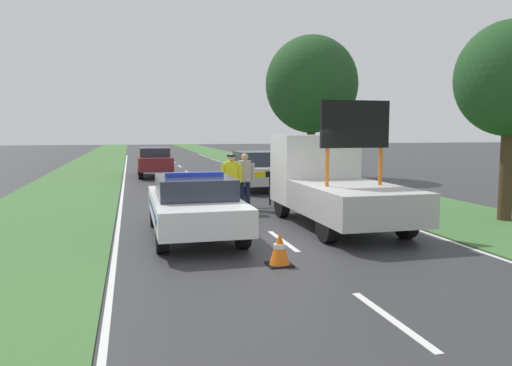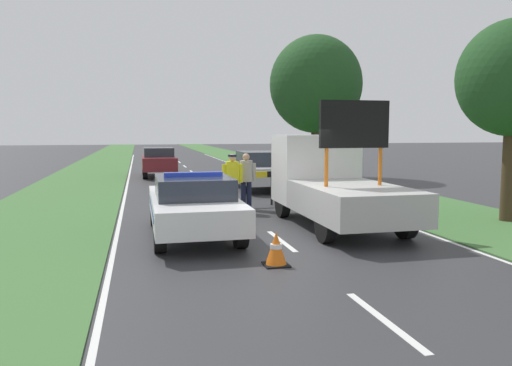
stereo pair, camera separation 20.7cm
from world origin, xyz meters
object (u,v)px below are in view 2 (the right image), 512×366
(queued_car_sedan_silver, at_px, (260,170))
(traffic_cone_near_truck, at_px, (276,249))
(road_barrier, at_px, (242,178))
(traffic_cone_centre_front, at_px, (295,192))
(pedestrian_civilian, at_px, (246,176))
(roadside_tree_near_left, at_px, (316,85))
(queued_car_wagon_maroon, at_px, (159,161))
(work_truck, at_px, (332,183))
(police_officer, at_px, (232,178))
(police_car, at_px, (193,204))
(traffic_cone_near_police, at_px, (229,207))

(queued_car_sedan_silver, bearing_deg, traffic_cone_near_truck, 77.79)
(road_barrier, height_order, traffic_cone_centre_front, road_barrier)
(pedestrian_civilian, xyz_separation_m, traffic_cone_centre_front, (2.20, 1.86, -0.78))
(traffic_cone_near_truck, xyz_separation_m, roadside_tree_near_left, (6.66, 16.34, 4.55))
(pedestrian_civilian, xyz_separation_m, queued_car_sedan_silver, (1.69, 5.15, -0.21))
(roadside_tree_near_left, bearing_deg, traffic_cone_centre_front, -114.69)
(traffic_cone_centre_front, distance_m, queued_car_sedan_silver, 3.38)
(roadside_tree_near_left, bearing_deg, queued_car_wagon_maroon, 163.56)
(traffic_cone_centre_front, relative_size, traffic_cone_near_truck, 0.81)
(work_truck, xyz_separation_m, queued_car_sedan_silver, (0.02, 8.15, -0.28))
(traffic_cone_near_truck, bearing_deg, police_officer, 86.93)
(police_car, bearing_deg, traffic_cone_near_police, 63.48)
(traffic_cone_centre_front, xyz_separation_m, traffic_cone_near_truck, (-3.06, -8.50, 0.06))
(police_officer, bearing_deg, road_barrier, -135.17)
(traffic_cone_near_police, distance_m, traffic_cone_centre_front, 4.28)
(work_truck, distance_m, queued_car_sedan_silver, 8.15)
(traffic_cone_near_police, relative_size, traffic_cone_near_truck, 0.86)
(police_officer, height_order, queued_car_wagon_maroon, police_officer)
(pedestrian_civilian, relative_size, traffic_cone_near_police, 3.23)
(pedestrian_civilian, distance_m, queued_car_wagon_maroon, 12.28)
(traffic_cone_near_truck, bearing_deg, queued_car_sedan_silver, 77.79)
(traffic_cone_near_police, bearing_deg, traffic_cone_centre_front, 46.03)
(traffic_cone_near_police, relative_size, roadside_tree_near_left, 0.07)
(police_officer, xyz_separation_m, queued_car_wagon_maroon, (-1.71, 12.56, -0.22))
(traffic_cone_near_truck, bearing_deg, roadside_tree_near_left, 67.81)
(road_barrier, bearing_deg, roadside_tree_near_left, 51.59)
(police_officer, distance_m, traffic_cone_near_truck, 6.20)
(traffic_cone_near_police, bearing_deg, traffic_cone_near_truck, -90.91)
(traffic_cone_near_truck, bearing_deg, road_barrier, 83.27)
(police_officer, bearing_deg, traffic_cone_centre_front, -159.28)
(work_truck, bearing_deg, traffic_cone_near_police, -33.04)
(pedestrian_civilian, height_order, queued_car_sedan_silver, pedestrian_civilian)
(work_truck, height_order, traffic_cone_near_truck, work_truck)
(traffic_cone_near_police, distance_m, queued_car_wagon_maroon, 13.39)
(traffic_cone_near_police, xyz_separation_m, roadside_tree_near_left, (6.58, 10.92, 4.59))
(police_officer, distance_m, queued_car_sedan_silver, 6.07)
(pedestrian_civilian, height_order, traffic_cone_near_police, pedestrian_civilian)
(police_officer, height_order, queued_car_sedan_silver, police_officer)
(police_officer, relative_size, traffic_cone_centre_front, 3.45)
(police_officer, xyz_separation_m, roadside_tree_near_left, (6.33, 10.19, 3.81))
(traffic_cone_near_truck, xyz_separation_m, queued_car_sedan_silver, (2.55, 11.79, 0.51))
(traffic_cone_centre_front, height_order, traffic_cone_near_truck, traffic_cone_near_truck)
(road_barrier, distance_m, traffic_cone_near_police, 2.11)
(traffic_cone_near_truck, relative_size, queued_car_wagon_maroon, 0.15)
(police_officer, bearing_deg, roadside_tree_near_left, -141.90)
(pedestrian_civilian, height_order, traffic_cone_near_truck, pedestrian_civilian)
(traffic_cone_near_police, height_order, roadside_tree_near_left, roadside_tree_near_left)
(pedestrian_civilian, distance_m, traffic_cone_near_truck, 6.73)
(roadside_tree_near_left, bearing_deg, traffic_cone_near_truck, -112.19)
(traffic_cone_centre_front, bearing_deg, queued_car_wagon_maroon, 113.52)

